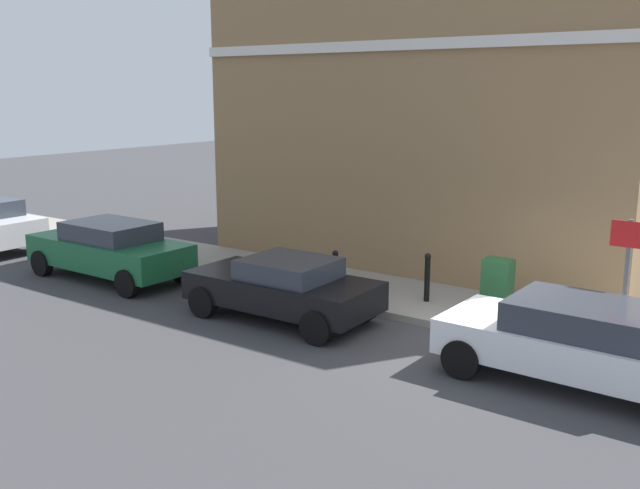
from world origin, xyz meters
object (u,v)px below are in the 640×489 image
Objects in this scene: car_black at (284,287)px; car_green at (110,249)px; bollard_near_cabinet at (427,276)px; street_sign at (627,266)px; car_white at (581,341)px; bollard_far_kerb at (335,272)px; utility_cabinet at (497,290)px.

car_black is 5.40m from car_green.
street_sign is (-0.78, -4.06, 0.96)m from bollard_near_cabinet.
car_white is 1.76m from street_sign.
car_white is 1.10× the size of car_black.
car_black is 3.08m from bollard_near_cabinet.
car_green is 7.73m from bollard_near_cabinet.
bollard_far_kerb is (1.46, -0.25, 0.03)m from car_black.
street_sign is (1.58, -6.04, 0.98)m from car_black.
car_white reaches higher than car_black.
car_green reaches higher than bollard_near_cabinet.
car_white is at bearing -179.21° from car_green.
car_white is 1.87× the size of street_sign.
car_green is at bearing -1.20° from car_black.
utility_cabinet is 1.11× the size of bollard_far_kerb.
car_green is (-0.09, 11.17, 0.03)m from car_white.
street_sign is at bearing -98.96° from car_white.
car_black is at bearing 104.67° from street_sign.
car_black reaches higher than bollard_near_cabinet.
bollard_far_kerb is (1.34, 5.52, -0.02)m from car_white.
street_sign is at bearing -105.32° from utility_cabinet.
utility_cabinet is 2.75m from street_sign.
utility_cabinet is at bearing 74.68° from street_sign.
car_green is 3.77× the size of utility_cabinet.
car_white is 4.41m from bollard_near_cabinet.
car_green is 9.23m from utility_cabinet.
bollard_far_kerb is at bearing -100.75° from car_black.
car_green is at bearing 104.20° from bollard_far_kerb.
bollard_near_cabinet is at bearing -162.12° from car_green.
car_white is 3.08m from utility_cabinet.
car_white is 11.17m from car_green.
car_white is at bearing -120.58° from bollard_near_cabinet.
car_white is 3.75× the size of utility_cabinet.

